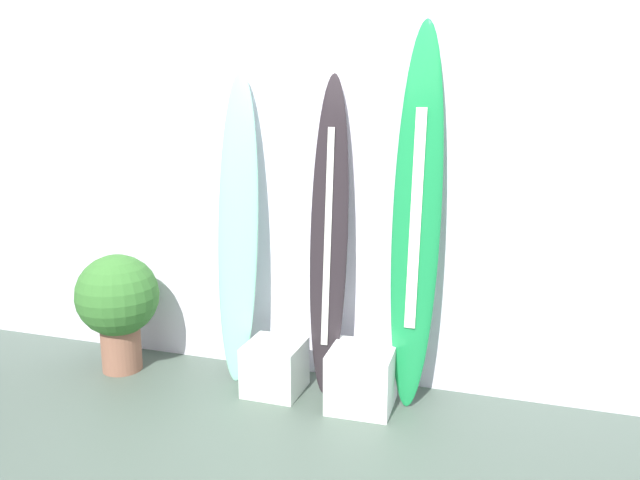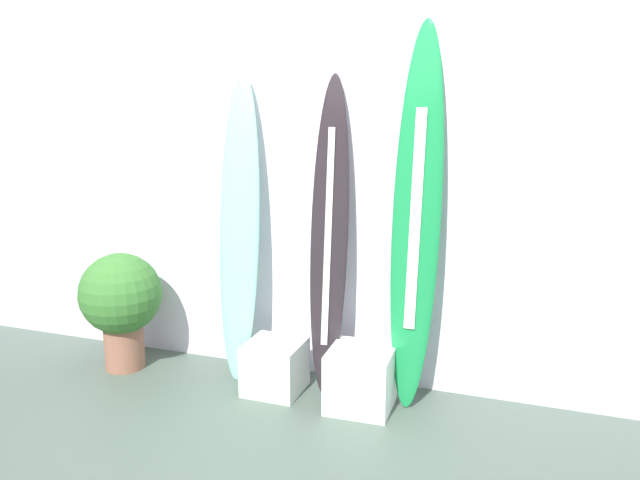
{
  "view_description": "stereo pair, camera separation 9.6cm",
  "coord_description": "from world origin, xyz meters",
  "px_view_note": "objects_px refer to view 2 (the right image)",
  "views": [
    {
      "loc": [
        1.04,
        -2.52,
        1.8
      ],
      "look_at": [
        -0.06,
        0.95,
        0.99
      ],
      "focal_mm": 34.79,
      "sensor_mm": 36.0,
      "label": 1
    },
    {
      "loc": [
        1.13,
        -2.49,
        1.8
      ],
      "look_at": [
        -0.06,
        0.95,
        0.99
      ],
      "focal_mm": 34.79,
      "sensor_mm": 36.0,
      "label": 2
    }
  ],
  "objects_px": {
    "surfboard_charcoal": "(329,241)",
    "display_block_left": "(361,378)",
    "surfboard_emerald": "(416,220)",
    "display_block_center": "(275,367)",
    "surfboard_seafoam": "(239,229)",
    "potted_plant": "(121,300)"
  },
  "relations": [
    {
      "from": "surfboard_emerald",
      "to": "display_block_center",
      "type": "xyz_separation_m",
      "value": [
        -0.84,
        -0.16,
        -0.97
      ]
    },
    {
      "from": "display_block_center",
      "to": "potted_plant",
      "type": "relative_size",
      "value": 0.43
    },
    {
      "from": "surfboard_emerald",
      "to": "display_block_left",
      "type": "xyz_separation_m",
      "value": [
        -0.27,
        -0.19,
        -0.95
      ]
    },
    {
      "from": "surfboard_emerald",
      "to": "display_block_center",
      "type": "relative_size",
      "value": 6.49
    },
    {
      "from": "surfboard_emerald",
      "to": "display_block_center",
      "type": "bearing_deg",
      "value": -169.11
    },
    {
      "from": "surfboard_charcoal",
      "to": "display_block_left",
      "type": "relative_size",
      "value": 5.08
    },
    {
      "from": "surfboard_seafoam",
      "to": "potted_plant",
      "type": "relative_size",
      "value": 2.47
    },
    {
      "from": "surfboard_charcoal",
      "to": "display_block_center",
      "type": "height_order",
      "value": "surfboard_charcoal"
    },
    {
      "from": "display_block_left",
      "to": "display_block_center",
      "type": "relative_size",
      "value": 1.11
    },
    {
      "from": "surfboard_emerald",
      "to": "display_block_left",
      "type": "distance_m",
      "value": 1.0
    },
    {
      "from": "display_block_left",
      "to": "potted_plant",
      "type": "distance_m",
      "value": 1.72
    },
    {
      "from": "display_block_left",
      "to": "potted_plant",
      "type": "bearing_deg",
      "value": 179.63
    },
    {
      "from": "surfboard_charcoal",
      "to": "surfboard_emerald",
      "type": "bearing_deg",
      "value": -0.69
    },
    {
      "from": "surfboard_emerald",
      "to": "display_block_left",
      "type": "relative_size",
      "value": 5.83
    },
    {
      "from": "display_block_center",
      "to": "potted_plant",
      "type": "height_order",
      "value": "potted_plant"
    },
    {
      "from": "surfboard_seafoam",
      "to": "surfboard_emerald",
      "type": "bearing_deg",
      "value": 0.06
    },
    {
      "from": "surfboard_emerald",
      "to": "potted_plant",
      "type": "relative_size",
      "value": 2.8
    },
    {
      "from": "surfboard_emerald",
      "to": "display_block_center",
      "type": "height_order",
      "value": "surfboard_emerald"
    },
    {
      "from": "surfboard_charcoal",
      "to": "display_block_left",
      "type": "height_order",
      "value": "surfboard_charcoal"
    },
    {
      "from": "display_block_center",
      "to": "surfboard_emerald",
      "type": "bearing_deg",
      "value": 10.89
    },
    {
      "from": "display_block_left",
      "to": "surfboard_charcoal",
      "type": "bearing_deg",
      "value": 144.04
    },
    {
      "from": "potted_plant",
      "to": "surfboard_emerald",
      "type": "bearing_deg",
      "value": 5.15
    }
  ]
}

